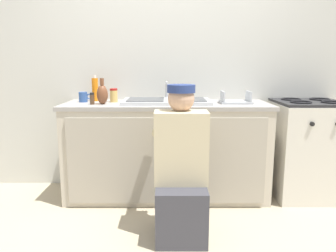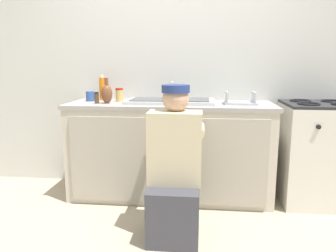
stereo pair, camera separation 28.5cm
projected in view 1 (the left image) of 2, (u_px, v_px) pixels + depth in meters
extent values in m
plane|color=tan|center=(168.00, 207.00, 2.89)|extent=(12.00, 12.00, 0.00)
cube|color=silver|center=(168.00, 64.00, 3.29)|extent=(6.00, 0.10, 2.50)
cube|color=beige|center=(168.00, 152.00, 3.10)|extent=(1.85, 0.60, 0.86)
cube|color=#AFA694|center=(116.00, 161.00, 2.80)|extent=(0.81, 0.02, 0.75)
cube|color=#AFA694|center=(220.00, 161.00, 2.79)|extent=(0.81, 0.02, 0.75)
cube|color=#9E9993|center=(168.00, 105.00, 3.02)|extent=(1.89, 0.62, 0.04)
cube|color=silver|center=(168.00, 101.00, 3.01)|extent=(0.80, 0.44, 0.03)
cube|color=#4C4F51|center=(147.00, 99.00, 3.01)|extent=(0.33, 0.35, 0.01)
cube|color=#4C4F51|center=(189.00, 99.00, 3.01)|extent=(0.33, 0.35, 0.01)
cylinder|color=#B7BABF|center=(168.00, 91.00, 3.19)|extent=(0.02, 0.02, 0.18)
cylinder|color=#B7BABF|center=(168.00, 83.00, 3.09)|extent=(0.02, 0.16, 0.02)
cube|color=silver|center=(308.00, 150.00, 3.09)|extent=(0.62, 0.60, 0.89)
cube|color=#262628|center=(312.00, 103.00, 3.01)|extent=(0.60, 0.59, 0.02)
torus|color=black|center=(303.00, 102.00, 2.89)|extent=(0.19, 0.19, 0.02)
torus|color=black|center=(334.00, 102.00, 2.89)|extent=(0.19, 0.19, 0.02)
torus|color=black|center=(293.00, 99.00, 3.12)|extent=(0.19, 0.19, 0.02)
torus|color=black|center=(322.00, 99.00, 3.12)|extent=(0.19, 0.19, 0.02)
cylinder|color=black|center=(314.00, 124.00, 2.73)|extent=(0.04, 0.02, 0.04)
cube|color=#3F3F47|center=(182.00, 211.00, 2.37)|extent=(0.36, 0.40, 0.40)
cube|color=beige|center=(183.00, 147.00, 2.34)|extent=(0.38, 0.22, 0.52)
sphere|color=tan|center=(183.00, 99.00, 2.32)|extent=(0.19, 0.19, 0.19)
cylinder|color=navy|center=(183.00, 89.00, 2.30)|extent=(0.20, 0.20, 0.06)
cube|color=navy|center=(182.00, 90.00, 2.39)|extent=(0.13, 0.09, 0.02)
cylinder|color=beige|center=(160.00, 129.00, 2.52)|extent=(0.08, 0.30, 0.08)
cylinder|color=beige|center=(204.00, 129.00, 2.52)|extent=(0.08, 0.30, 0.08)
cube|color=#B2B7BC|center=(237.00, 102.00, 2.99)|extent=(0.28, 0.22, 0.02)
cube|color=#B2B7BC|center=(224.00, 97.00, 2.99)|extent=(0.01, 0.21, 0.10)
cube|color=#B2B7BC|center=(250.00, 97.00, 2.98)|extent=(0.01, 0.21, 0.10)
cylinder|color=#DBB760|center=(115.00, 96.00, 3.08)|extent=(0.07, 0.07, 0.11)
cylinder|color=#B21E19|center=(115.00, 89.00, 3.07)|extent=(0.07, 0.07, 0.02)
ellipsoid|color=brown|center=(104.00, 95.00, 2.92)|extent=(0.10, 0.10, 0.17)
cylinder|color=brown|center=(104.00, 82.00, 2.90)|extent=(0.04, 0.04, 0.06)
cylinder|color=orange|center=(97.00, 90.00, 3.16)|extent=(0.06, 0.06, 0.22)
cylinder|color=white|center=(96.00, 76.00, 3.14)|extent=(0.03, 0.03, 0.03)
cylinder|color=#513823|center=(94.00, 100.00, 2.90)|extent=(0.04, 0.04, 0.08)
cylinder|color=black|center=(93.00, 94.00, 2.89)|extent=(0.04, 0.04, 0.02)
cylinder|color=#335699|center=(85.00, 97.00, 3.08)|extent=(0.08, 0.08, 0.09)
torus|color=#335699|center=(91.00, 96.00, 3.08)|extent=(0.06, 0.01, 0.06)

